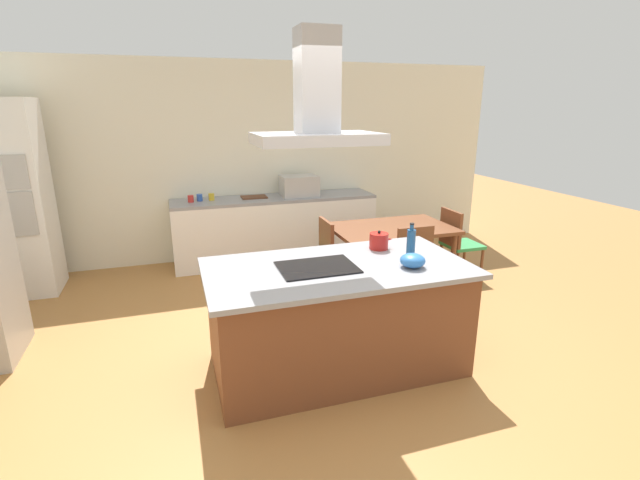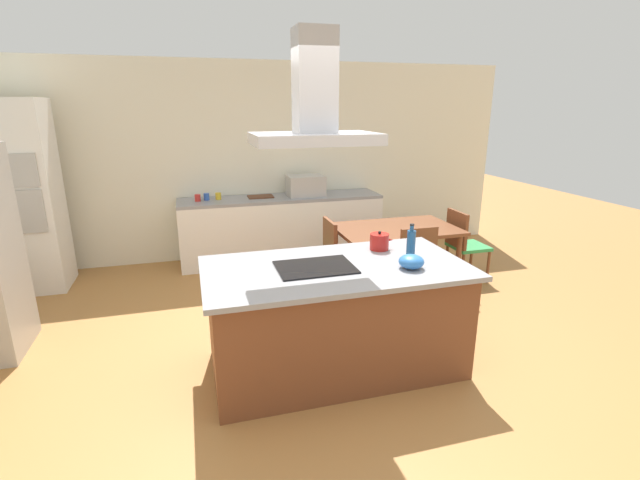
{
  "view_description": "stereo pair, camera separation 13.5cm",
  "coord_description": "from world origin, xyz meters",
  "px_view_note": "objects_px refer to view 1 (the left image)",
  "views": [
    {
      "loc": [
        -1.19,
        -3.19,
        2.13
      ],
      "look_at": [
        -0.02,
        0.4,
        1.0
      ],
      "focal_mm": 25.58,
      "sensor_mm": 36.0,
      "label": 1
    },
    {
      "loc": [
        -1.06,
        -3.23,
        2.13
      ],
      "look_at": [
        -0.02,
        0.4,
        1.0
      ],
      "focal_mm": 25.58,
      "sensor_mm": 36.0,
      "label": 2
    }
  ],
  "objects_px": {
    "cooktop": "(317,267)",
    "coffee_mug_yellow": "(211,197)",
    "dining_table": "(391,234)",
    "coffee_mug_blue": "(200,198)",
    "range_hood": "(317,108)",
    "coffee_mug_red": "(191,199)",
    "chair_facing_island": "(419,264)",
    "countertop_microwave": "(299,186)",
    "chair_at_left_end": "(317,254)",
    "olive_oil_bottle": "(411,242)",
    "mixing_bowl": "(413,261)",
    "cutting_board": "(254,197)",
    "wall_oven_stack": "(13,200)",
    "tea_kettle": "(379,241)",
    "chair_at_right_end": "(457,240)"
  },
  "relations": [
    {
      "from": "olive_oil_bottle",
      "to": "mixing_bowl",
      "type": "relative_size",
      "value": 1.43
    },
    {
      "from": "coffee_mug_blue",
      "to": "coffee_mug_yellow",
      "type": "xyz_separation_m",
      "value": [
        0.15,
        0.0,
        0.0
      ]
    },
    {
      "from": "cooktop",
      "to": "cutting_board",
      "type": "bearing_deg",
      "value": 89.41
    },
    {
      "from": "olive_oil_bottle",
      "to": "mixing_bowl",
      "type": "height_order",
      "value": "olive_oil_bottle"
    },
    {
      "from": "chair_at_left_end",
      "to": "mixing_bowl",
      "type": "bearing_deg",
      "value": -81.48
    },
    {
      "from": "coffee_mug_red",
      "to": "chair_facing_island",
      "type": "xyz_separation_m",
      "value": [
        2.19,
        -2.1,
        -0.44
      ]
    },
    {
      "from": "cutting_board",
      "to": "wall_oven_stack",
      "type": "bearing_deg",
      "value": -174.13
    },
    {
      "from": "coffee_mug_yellow",
      "to": "chair_at_left_end",
      "type": "relative_size",
      "value": 0.1
    },
    {
      "from": "dining_table",
      "to": "range_hood",
      "type": "distance_m",
      "value": 2.47
    },
    {
      "from": "coffee_mug_blue",
      "to": "wall_oven_stack",
      "type": "height_order",
      "value": "wall_oven_stack"
    },
    {
      "from": "cooktop",
      "to": "wall_oven_stack",
      "type": "height_order",
      "value": "wall_oven_stack"
    },
    {
      "from": "cutting_board",
      "to": "wall_oven_stack",
      "type": "height_order",
      "value": "wall_oven_stack"
    },
    {
      "from": "dining_table",
      "to": "range_hood",
      "type": "height_order",
      "value": "range_hood"
    },
    {
      "from": "coffee_mug_yellow",
      "to": "wall_oven_stack",
      "type": "bearing_deg",
      "value": -172.48
    },
    {
      "from": "olive_oil_bottle",
      "to": "coffee_mug_yellow",
      "type": "distance_m",
      "value": 3.21
    },
    {
      "from": "cooktop",
      "to": "coffee_mug_yellow",
      "type": "bearing_deg",
      "value": 100.39
    },
    {
      "from": "countertop_microwave",
      "to": "coffee_mug_yellow",
      "type": "bearing_deg",
      "value": 177.35
    },
    {
      "from": "olive_oil_bottle",
      "to": "range_hood",
      "type": "height_order",
      "value": "range_hood"
    },
    {
      "from": "range_hood",
      "to": "coffee_mug_red",
      "type": "bearing_deg",
      "value": 105.62
    },
    {
      "from": "countertop_microwave",
      "to": "coffee_mug_red",
      "type": "relative_size",
      "value": 5.56
    },
    {
      "from": "countertop_microwave",
      "to": "coffee_mug_red",
      "type": "xyz_separation_m",
      "value": [
        -1.46,
        0.01,
        -0.09
      ]
    },
    {
      "from": "countertop_microwave",
      "to": "dining_table",
      "type": "xyz_separation_m",
      "value": [
        0.72,
        -1.43,
        -0.37
      ]
    },
    {
      "from": "coffee_mug_blue",
      "to": "cutting_board",
      "type": "xyz_separation_m",
      "value": [
        0.72,
        -0.0,
        -0.04
      ]
    },
    {
      "from": "tea_kettle",
      "to": "dining_table",
      "type": "height_order",
      "value": "tea_kettle"
    },
    {
      "from": "olive_oil_bottle",
      "to": "countertop_microwave",
      "type": "distance_m",
      "value": 2.85
    },
    {
      "from": "olive_oil_bottle",
      "to": "cutting_board",
      "type": "xyz_separation_m",
      "value": [
        -0.81,
        2.89,
        -0.11
      ]
    },
    {
      "from": "countertop_microwave",
      "to": "mixing_bowl",
      "type": "bearing_deg",
      "value": -88.91
    },
    {
      "from": "wall_oven_stack",
      "to": "chair_at_right_end",
      "type": "distance_m",
      "value": 5.2
    },
    {
      "from": "coffee_mug_blue",
      "to": "wall_oven_stack",
      "type": "relative_size",
      "value": 0.04
    },
    {
      "from": "chair_facing_island",
      "to": "olive_oil_bottle",
      "type": "bearing_deg",
      "value": -125.98
    },
    {
      "from": "cutting_board",
      "to": "chair_facing_island",
      "type": "bearing_deg",
      "value": -57.75
    },
    {
      "from": "coffee_mug_yellow",
      "to": "chair_at_right_end",
      "type": "height_order",
      "value": "coffee_mug_yellow"
    },
    {
      "from": "dining_table",
      "to": "coffee_mug_yellow",
      "type": "bearing_deg",
      "value": 142.34
    },
    {
      "from": "dining_table",
      "to": "chair_at_left_end",
      "type": "xyz_separation_m",
      "value": [
        -0.92,
        0.0,
        -0.16
      ]
    },
    {
      "from": "coffee_mug_red",
      "to": "range_hood",
      "type": "xyz_separation_m",
      "value": [
        0.81,
        -2.89,
        1.16
      ]
    },
    {
      "from": "coffee_mug_blue",
      "to": "dining_table",
      "type": "distance_m",
      "value": 2.56
    },
    {
      "from": "chair_at_right_end",
      "to": "range_hood",
      "type": "bearing_deg",
      "value": -147.68
    },
    {
      "from": "coffee_mug_blue",
      "to": "coffee_mug_yellow",
      "type": "relative_size",
      "value": 1.0
    },
    {
      "from": "tea_kettle",
      "to": "chair_facing_island",
      "type": "distance_m",
      "value": 0.98
    },
    {
      "from": "chair_at_right_end",
      "to": "range_hood",
      "type": "distance_m",
      "value": 3.15
    },
    {
      "from": "olive_oil_bottle",
      "to": "dining_table",
      "type": "relative_size",
      "value": 0.2
    },
    {
      "from": "countertop_microwave",
      "to": "cutting_board",
      "type": "bearing_deg",
      "value": 175.44
    },
    {
      "from": "cutting_board",
      "to": "chair_at_right_end",
      "type": "relative_size",
      "value": 0.38
    },
    {
      "from": "mixing_bowl",
      "to": "coffee_mug_blue",
      "type": "distance_m",
      "value": 3.45
    },
    {
      "from": "cooktop",
      "to": "chair_at_left_end",
      "type": "xyz_separation_m",
      "value": [
        0.47,
        1.45,
        -0.4
      ]
    },
    {
      "from": "range_hood",
      "to": "cooktop",
      "type": "bearing_deg",
      "value": 0.0
    },
    {
      "from": "chair_at_left_end",
      "to": "range_hood",
      "type": "distance_m",
      "value": 2.21
    },
    {
      "from": "olive_oil_bottle",
      "to": "mixing_bowl",
      "type": "xyz_separation_m",
      "value": [
        -0.12,
        -0.25,
        -0.07
      ]
    },
    {
      "from": "coffee_mug_blue",
      "to": "dining_table",
      "type": "relative_size",
      "value": 0.06
    },
    {
      "from": "tea_kettle",
      "to": "coffee_mug_blue",
      "type": "distance_m",
      "value": 2.96
    }
  ]
}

